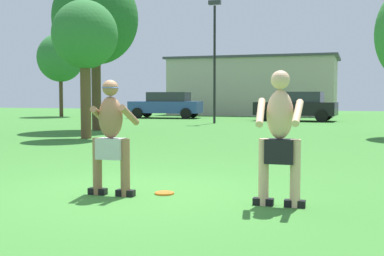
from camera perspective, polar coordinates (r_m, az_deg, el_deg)
name	(u,v)px	position (r m, az deg, el deg)	size (l,w,h in m)	color
ground_plane	(137,192)	(7.34, -6.34, -7.22)	(80.00, 80.00, 0.00)	#38752D
player_near	(280,135)	(6.32, 9.95, -0.81)	(0.66, 0.57, 1.70)	black
player_in_gray	(111,133)	(7.01, -9.21, -0.53)	(0.69, 0.56, 1.62)	black
frisbee	(164,193)	(7.13, -3.16, -7.42)	(0.27, 0.27, 0.03)	orange
car_blue_mid_lot	(167,105)	(30.60, -2.92, 2.68)	(4.43, 2.30, 1.58)	#2D478C
car_black_far_end	(297,106)	(27.73, 11.83, 2.50)	(4.42, 2.28, 1.58)	black
lamp_post	(215,49)	(24.87, 2.59, 8.98)	(0.60, 0.24, 6.01)	black
outbuilding_behind_lot	(254,86)	(36.47, 7.08, 4.75)	(11.79, 6.08, 4.07)	#B2A893
tree_left_field	(95,19)	(20.41, -10.94, 12.09)	(3.35, 3.35, 6.21)	#4C3823
tree_right_field	(85,36)	(16.53, -12.10, 10.16)	(2.09, 2.09, 4.41)	brown
tree_near_building	(60,58)	(33.81, -14.75, 7.73)	(2.98, 2.98, 5.38)	#4C3823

